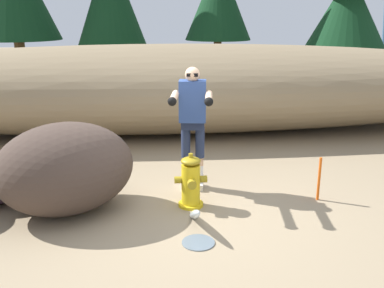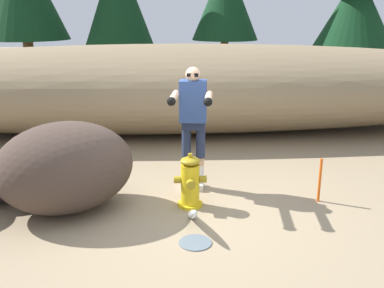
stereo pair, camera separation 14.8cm
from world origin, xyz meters
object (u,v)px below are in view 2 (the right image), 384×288
fire_hydrant (190,182)px  utility_worker (193,113)px  boulder_large (66,167)px  survey_stake (320,180)px

fire_hydrant → utility_worker: (0.07, 0.57, 0.78)m
utility_worker → boulder_large: (-1.63, -0.58, -0.54)m
boulder_large → survey_stake: size_ratio=2.85×
fire_hydrant → survey_stake: bearing=1.4°
utility_worker → survey_stake: (1.64, -0.53, -0.81)m
utility_worker → survey_stake: bearing=79.6°
fire_hydrant → boulder_large: bearing=-179.5°
boulder_large → survey_stake: bearing=1.0°
fire_hydrant → utility_worker: bearing=82.6°
fire_hydrant → survey_stake: (1.72, 0.04, -0.03)m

